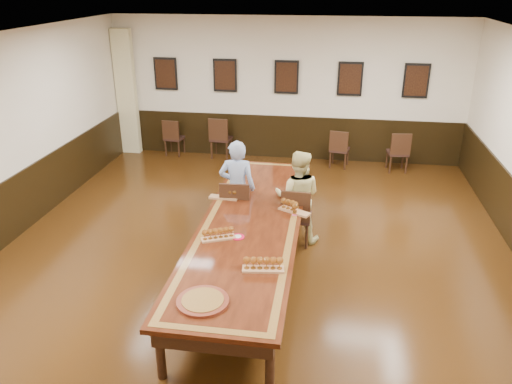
% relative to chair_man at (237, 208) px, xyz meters
% --- Properties ---
extents(floor, '(8.00, 10.00, 0.02)m').
position_rel_chair_man_xyz_m(floor, '(0.39, -0.94, -0.52)').
color(floor, black).
rests_on(floor, ground).
extents(ceiling, '(8.00, 10.00, 0.02)m').
position_rel_chair_man_xyz_m(ceiling, '(0.39, -0.94, 2.70)').
color(ceiling, white).
rests_on(ceiling, floor).
extents(wall_back, '(8.00, 0.02, 3.20)m').
position_rel_chair_man_xyz_m(wall_back, '(0.39, 4.07, 1.09)').
color(wall_back, beige).
rests_on(wall_back, floor).
extents(chair_man, '(0.50, 0.54, 1.01)m').
position_rel_chair_man_xyz_m(chair_man, '(0.00, 0.00, 0.00)').
color(chair_man, black).
rests_on(chair_man, floor).
extents(chair_woman, '(0.47, 0.51, 0.97)m').
position_rel_chair_man_xyz_m(chair_woman, '(0.98, -0.07, -0.02)').
color(chair_woman, black).
rests_on(chair_woman, floor).
extents(spare_chair_a, '(0.45, 0.48, 0.88)m').
position_rel_chair_man_xyz_m(spare_chair_a, '(-2.26, 3.85, -0.07)').
color(spare_chair_a, black).
rests_on(spare_chair_a, floor).
extents(spare_chair_b, '(0.50, 0.53, 0.98)m').
position_rel_chair_man_xyz_m(spare_chair_b, '(-1.11, 3.84, -0.02)').
color(spare_chair_b, black).
rests_on(spare_chair_b, floor).
extents(spare_chair_c, '(0.48, 0.51, 0.87)m').
position_rel_chair_man_xyz_m(spare_chair_c, '(1.66, 3.60, -0.07)').
color(spare_chair_c, black).
rests_on(spare_chair_c, floor).
extents(spare_chair_d, '(0.48, 0.51, 0.91)m').
position_rel_chair_man_xyz_m(spare_chair_d, '(2.91, 3.51, -0.05)').
color(spare_chair_d, black).
rests_on(spare_chair_d, floor).
extents(person_man, '(0.61, 0.42, 1.61)m').
position_rel_chair_man_xyz_m(person_man, '(-0.01, 0.11, 0.30)').
color(person_man, '#486DB4').
rests_on(person_man, floor).
extents(person_woman, '(0.77, 0.61, 1.52)m').
position_rel_chair_man_xyz_m(person_woman, '(0.98, 0.03, 0.25)').
color(person_woman, beige).
rests_on(person_woman, floor).
extents(pink_phone, '(0.07, 0.14, 0.01)m').
position_rel_chair_man_xyz_m(pink_phone, '(0.99, -0.59, 0.25)').
color(pink_phone, '#F85291').
rests_on(pink_phone, conference_table).
extents(curtain, '(0.45, 0.18, 2.90)m').
position_rel_chair_man_xyz_m(curtain, '(-3.36, 3.88, 0.94)').
color(curtain, beige).
rests_on(curtain, floor).
extents(wainscoting, '(8.00, 10.00, 1.00)m').
position_rel_chair_man_xyz_m(wainscoting, '(0.39, -0.94, -0.01)').
color(wainscoting, black).
rests_on(wainscoting, floor).
extents(conference_table, '(1.40, 5.00, 0.76)m').
position_rel_chair_man_xyz_m(conference_table, '(0.39, -0.94, 0.11)').
color(conference_table, black).
rests_on(conference_table, floor).
extents(posters, '(6.14, 0.04, 0.74)m').
position_rel_chair_man_xyz_m(posters, '(0.39, 4.00, 1.39)').
color(posters, black).
rests_on(posters, wall_back).
extents(flight_a, '(0.47, 0.17, 0.17)m').
position_rel_chair_man_xyz_m(flight_a, '(-0.14, -0.20, 0.32)').
color(flight_a, '#A06D43').
rests_on(flight_a, conference_table).
extents(flight_b, '(0.50, 0.36, 0.18)m').
position_rel_chair_man_xyz_m(flight_b, '(0.94, -0.53, 0.33)').
color(flight_b, '#A06D43').
rests_on(flight_b, conference_table).
extents(flight_c, '(0.47, 0.31, 0.17)m').
position_rel_chair_man_xyz_m(flight_c, '(0.05, -1.51, 0.32)').
color(flight_c, '#A06D43').
rests_on(flight_c, conference_table).
extents(flight_d, '(0.51, 0.21, 0.19)m').
position_rel_chair_man_xyz_m(flight_d, '(0.74, -2.18, 0.33)').
color(flight_d, '#A06D43').
rests_on(flight_d, conference_table).
extents(red_plate_grp, '(0.18, 0.18, 0.02)m').
position_rel_chair_man_xyz_m(red_plate_grp, '(0.29, -1.43, 0.25)').
color(red_plate_grp, red).
rests_on(red_plate_grp, conference_table).
extents(carved_platter, '(0.61, 0.61, 0.05)m').
position_rel_chair_man_xyz_m(carved_platter, '(0.19, -2.91, 0.27)').
color(carved_platter, '#531B10').
rests_on(carved_platter, conference_table).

